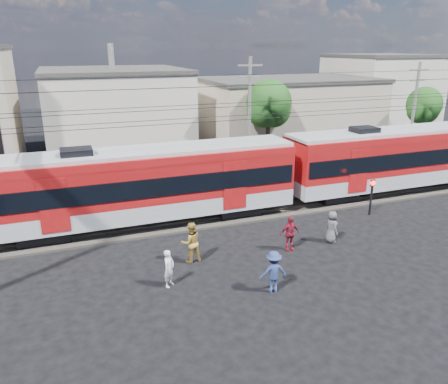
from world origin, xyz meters
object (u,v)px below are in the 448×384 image
Objects in this scene: car_silver at (430,155)px; commuter_train at (149,182)px; pedestrian_c at (273,272)px; crossing_signal at (372,191)px; pedestrian_a at (169,268)px.

commuter_train is at bearing 87.20° from car_silver.
crossing_signal is (8.89, 5.46, 0.59)m from pedestrian_c.
pedestrian_c reaches higher than pedestrian_a.
car_silver is at bearing 33.17° from crossing_signal.
car_silver is at bearing 11.77° from commuter_train.
commuter_train reaches higher than car_silver.
pedestrian_c is 0.43× the size of car_silver.
crossing_signal is at bearing -13.56° from commuter_train.
pedestrian_a is at bearing -20.86° from pedestrian_c.
pedestrian_c is 24.94m from car_silver.
commuter_train is at bearing -63.97° from pedestrian_c.
commuter_train is 29.26× the size of pedestrian_c.
pedestrian_a is 4.13m from pedestrian_c.
pedestrian_a is 0.91× the size of pedestrian_c.
car_silver is at bearing -19.39° from pedestrian_a.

